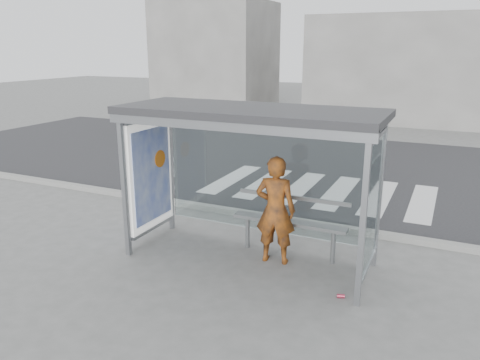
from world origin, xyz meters
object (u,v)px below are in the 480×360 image
at_px(bench, 290,222).
at_px(soda_can, 341,296).
at_px(bus_shelter, 230,145).
at_px(person, 275,210).

distance_m(bench, soda_can, 1.72).
bearing_deg(bench, bus_shelter, -155.09).
relative_size(person, bench, 0.91).
relative_size(bus_shelter, bench, 2.10).
relative_size(bench, soda_can, 18.30).
relative_size(bus_shelter, soda_can, 38.43).
xyz_separation_m(bus_shelter, person, (0.80, 0.08, -1.06)).
bearing_deg(person, bench, -118.47).
distance_m(bus_shelter, person, 1.33).
xyz_separation_m(bus_shelter, soda_can, (2.12, -0.67, -1.95)).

